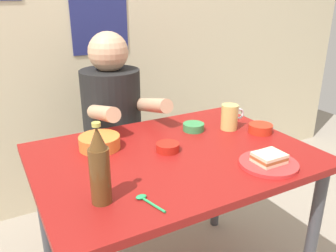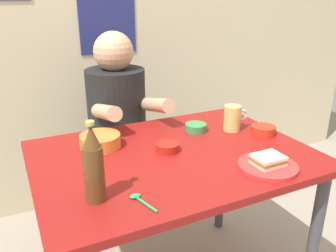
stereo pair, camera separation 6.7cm
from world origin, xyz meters
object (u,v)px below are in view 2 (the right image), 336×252
(stool, at_px, (120,173))
(person_seated, at_px, (117,107))
(plate_orange, at_px, (268,166))
(beer_mug, at_px, (233,118))
(sandwich, at_px, (268,160))
(dining_table, at_px, (173,173))
(beer_bottle, at_px, (94,166))
(dip_bowl_green, at_px, (196,127))

(stool, relative_size, person_seated, 0.63)
(plate_orange, height_order, beer_mug, beer_mug)
(person_seated, xyz_separation_m, sandwich, (0.29, -0.89, 0.01))
(person_seated, distance_m, sandwich, 0.93)
(stool, distance_m, sandwich, 1.03)
(beer_mug, bearing_deg, dining_table, -163.66)
(stool, height_order, person_seated, person_seated)
(plate_orange, bearing_deg, beer_bottle, 173.95)
(plate_orange, distance_m, beer_bottle, 0.64)
(dip_bowl_green, bearing_deg, sandwich, -83.15)
(plate_orange, height_order, sandwich, sandwich)
(beer_mug, xyz_separation_m, dip_bowl_green, (-0.16, 0.06, -0.04))
(stool, bearing_deg, plate_orange, -71.97)
(dining_table, relative_size, plate_orange, 5.00)
(person_seated, relative_size, dip_bowl_green, 7.20)
(plate_orange, bearing_deg, stool, 108.03)
(plate_orange, relative_size, sandwich, 2.00)
(dining_table, distance_m, plate_orange, 0.38)
(stool, relative_size, plate_orange, 2.05)
(plate_orange, xyz_separation_m, dip_bowl_green, (-0.05, 0.44, 0.01))
(beer_bottle, bearing_deg, dining_table, 28.38)
(stool, xyz_separation_m, plate_orange, (0.29, -0.90, 0.40))
(dining_table, xyz_separation_m, plate_orange, (0.26, -0.27, 0.10))
(beer_bottle, bearing_deg, plate_orange, -6.05)
(plate_orange, xyz_separation_m, beer_bottle, (-0.63, 0.07, 0.11))
(stool, height_order, plate_orange, plate_orange)
(beer_mug, distance_m, beer_bottle, 0.80)
(beer_mug, bearing_deg, beer_bottle, -157.34)
(beer_mug, bearing_deg, dip_bowl_green, 158.31)
(beer_mug, distance_m, dip_bowl_green, 0.18)
(stool, relative_size, dip_bowl_green, 4.50)
(beer_bottle, distance_m, dip_bowl_green, 0.69)
(person_seated, bearing_deg, sandwich, -71.76)
(dining_table, distance_m, stool, 0.70)
(beer_mug, relative_size, beer_bottle, 0.48)
(plate_orange, bearing_deg, sandwich, 0.00)
(beer_bottle, bearing_deg, person_seated, 67.71)
(sandwich, bearing_deg, person_seated, 108.24)
(dining_table, height_order, sandwich, sandwich)
(person_seated, height_order, sandwich, person_seated)
(dining_table, distance_m, person_seated, 0.63)
(stool, distance_m, dip_bowl_green, 0.66)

